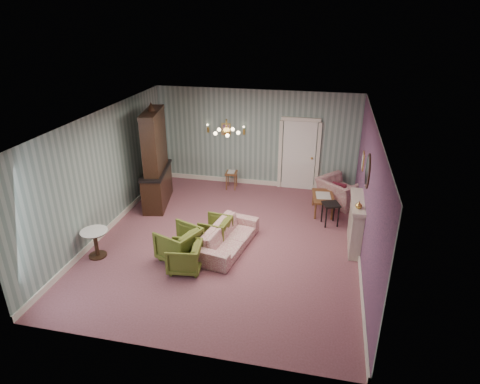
% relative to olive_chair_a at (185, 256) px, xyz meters
% --- Properties ---
extents(floor, '(7.00, 7.00, 0.00)m').
position_rel_olive_chair_a_xyz_m(floor, '(0.59, 1.32, -0.34)').
color(floor, '#874E59').
rests_on(floor, ground).
extents(ceiling, '(7.00, 7.00, 0.00)m').
position_rel_olive_chair_a_xyz_m(ceiling, '(0.59, 1.32, 2.56)').
color(ceiling, white).
rests_on(ceiling, ground).
extents(wall_back, '(6.00, 0.00, 6.00)m').
position_rel_olive_chair_a_xyz_m(wall_back, '(0.59, 4.82, 1.11)').
color(wall_back, slate).
rests_on(wall_back, ground).
extents(wall_front, '(6.00, 0.00, 6.00)m').
position_rel_olive_chair_a_xyz_m(wall_front, '(0.59, -2.18, 1.11)').
color(wall_front, slate).
rests_on(wall_front, ground).
extents(wall_left, '(0.00, 7.00, 7.00)m').
position_rel_olive_chair_a_xyz_m(wall_left, '(-2.41, 1.32, 1.11)').
color(wall_left, slate).
rests_on(wall_left, ground).
extents(wall_right, '(0.00, 7.00, 7.00)m').
position_rel_olive_chair_a_xyz_m(wall_right, '(3.59, 1.32, 1.11)').
color(wall_right, slate).
rests_on(wall_right, ground).
extents(wall_right_floral, '(0.00, 7.00, 7.00)m').
position_rel_olive_chair_a_xyz_m(wall_right_floral, '(3.58, 1.32, 1.11)').
color(wall_right_floral, '#AC567F').
rests_on(wall_right_floral, ground).
extents(door, '(1.12, 0.12, 2.16)m').
position_rel_olive_chair_a_xyz_m(door, '(1.89, 4.78, 0.74)').
color(door, white).
rests_on(door, floor).
extents(olive_chair_a, '(0.70, 0.74, 0.68)m').
position_rel_olive_chair_a_xyz_m(olive_chair_a, '(0.00, 0.00, 0.00)').
color(olive_chair_a, '#5A6222').
rests_on(olive_chair_a, floor).
extents(olive_chair_b, '(0.97, 1.00, 0.81)m').
position_rel_olive_chair_a_xyz_m(olive_chair_b, '(-0.26, 0.38, 0.06)').
color(olive_chair_b, '#5A6222').
rests_on(olive_chair_b, floor).
extents(olive_chair_c, '(0.67, 0.71, 0.66)m').
position_rel_olive_chair_a_xyz_m(olive_chair_c, '(0.31, 1.26, -0.01)').
color(olive_chair_c, '#5A6222').
rests_on(olive_chair_c, floor).
extents(sofa_chintz, '(0.89, 2.01, 0.76)m').
position_rel_olive_chair_a_xyz_m(sofa_chintz, '(0.69, 1.01, 0.04)').
color(sofa_chintz, '#983D53').
rests_on(sofa_chintz, floor).
extents(wingback_chair, '(1.32, 1.28, 0.97)m').
position_rel_olive_chair_a_xyz_m(wingback_chair, '(3.15, 3.95, 0.15)').
color(wingback_chair, '#983D53').
rests_on(wingback_chair, floor).
extents(dresser, '(0.90, 1.74, 2.77)m').
position_rel_olive_chair_a_xyz_m(dresser, '(-1.79, 2.89, 1.04)').
color(dresser, black).
rests_on(dresser, floor).
extents(fireplace, '(0.30, 1.40, 1.16)m').
position_rel_olive_chair_a_xyz_m(fireplace, '(3.45, 1.72, 0.24)').
color(fireplace, beige).
rests_on(fireplace, floor).
extents(mantel_vase, '(0.15, 0.15, 0.15)m').
position_rel_olive_chair_a_xyz_m(mantel_vase, '(3.43, 1.32, 0.89)').
color(mantel_vase, gold).
rests_on(mantel_vase, fireplace).
extents(oval_mirror, '(0.04, 0.76, 0.84)m').
position_rel_olive_chair_a_xyz_m(oval_mirror, '(3.55, 1.72, 1.51)').
color(oval_mirror, white).
rests_on(oval_mirror, wall_right).
extents(framed_print, '(0.04, 0.34, 0.42)m').
position_rel_olive_chair_a_xyz_m(framed_print, '(3.56, 3.07, 1.26)').
color(framed_print, gold).
rests_on(framed_print, wall_right).
extents(coffee_table, '(0.64, 1.01, 0.49)m').
position_rel_olive_chair_a_xyz_m(coffee_table, '(2.69, 3.31, -0.10)').
color(coffee_table, brown).
rests_on(coffee_table, floor).
extents(side_table_black, '(0.50, 0.50, 0.59)m').
position_rel_olive_chair_a_xyz_m(side_table_black, '(2.90, 2.65, -0.05)').
color(side_table_black, black).
rests_on(side_table_black, floor).
extents(pedestal_table, '(0.72, 0.72, 0.64)m').
position_rel_olive_chair_a_xyz_m(pedestal_table, '(-2.06, 0.08, -0.02)').
color(pedestal_table, black).
rests_on(pedestal_table, floor).
extents(nesting_table, '(0.37, 0.45, 0.56)m').
position_rel_olive_chair_a_xyz_m(nesting_table, '(-0.05, 4.36, -0.06)').
color(nesting_table, brown).
rests_on(nesting_table, floor).
extents(gilt_mirror_back, '(0.28, 0.06, 0.36)m').
position_rel_olive_chair_a_xyz_m(gilt_mirror_back, '(-0.31, 4.78, 1.36)').
color(gilt_mirror_back, gold).
rests_on(gilt_mirror_back, wall_back).
extents(sconce_left, '(0.16, 0.12, 0.30)m').
position_rel_olive_chair_a_xyz_m(sconce_left, '(-0.86, 4.76, 1.36)').
color(sconce_left, gold).
rests_on(sconce_left, wall_back).
extents(sconce_right, '(0.16, 0.12, 0.30)m').
position_rel_olive_chair_a_xyz_m(sconce_right, '(0.24, 4.76, 1.36)').
color(sconce_right, gold).
rests_on(sconce_right, wall_back).
extents(chandelier, '(0.56, 0.56, 0.36)m').
position_rel_olive_chair_a_xyz_m(chandelier, '(0.59, 1.32, 2.29)').
color(chandelier, gold).
rests_on(chandelier, ceiling).
extents(burgundy_cushion, '(0.41, 0.28, 0.39)m').
position_rel_olive_chair_a_xyz_m(burgundy_cushion, '(3.10, 3.80, 0.14)').
color(burgundy_cushion, maroon).
rests_on(burgundy_cushion, wingback_chair).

